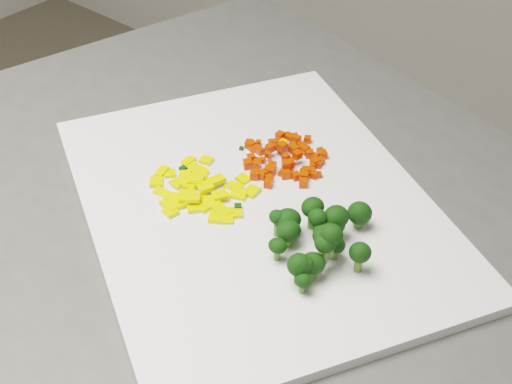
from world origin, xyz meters
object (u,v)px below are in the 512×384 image
Objects in this scene: cutting_board at (256,204)px; carrot_pile at (285,152)px; pepper_pile at (201,185)px; broccoli_pile at (330,234)px.

cutting_board is 0.08m from carrot_pile.
broccoli_pile reaches higher than pepper_pile.
carrot_pile is 0.83× the size of broccoli_pile.
broccoli_pile is (0.16, 0.01, 0.02)m from pepper_pile.
broccoli_pile is at bearing -10.26° from cutting_board.
broccoli_pile is (0.11, -0.02, 0.03)m from cutting_board.
pepper_pile is 0.97× the size of broccoli_pile.
broccoli_pile reaches higher than carrot_pile.
cutting_board is at bearing 26.31° from pepper_pile.
pepper_pile is 0.16m from broccoli_pile.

